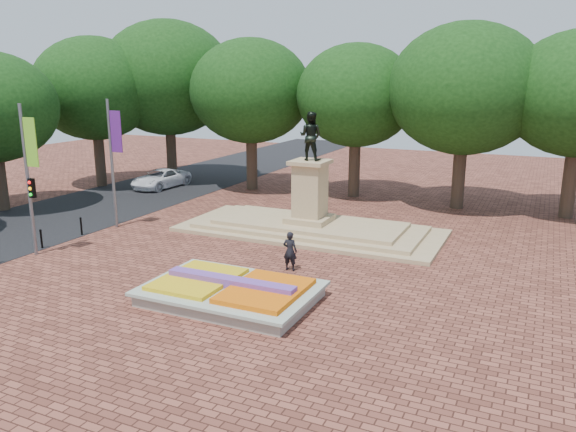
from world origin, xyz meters
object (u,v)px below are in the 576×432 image
object	(u,v)px
flower_bed	(231,291)
monument	(310,216)
van	(161,179)
pedestrian	(290,251)

from	to	relation	value
flower_bed	monument	world-z (taller)	monument
van	monument	bearing A→B (deg)	-19.89
flower_bed	pedestrian	world-z (taller)	pedestrian
flower_bed	pedestrian	distance (m)	4.10
monument	pedestrian	world-z (taller)	monument
van	pedestrian	distance (m)	20.89
flower_bed	van	distance (m)	23.18
flower_bed	monument	bearing A→B (deg)	95.87
van	pedestrian	size ratio (longest dim) A/B	2.85
pedestrian	monument	bearing A→B (deg)	-78.72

